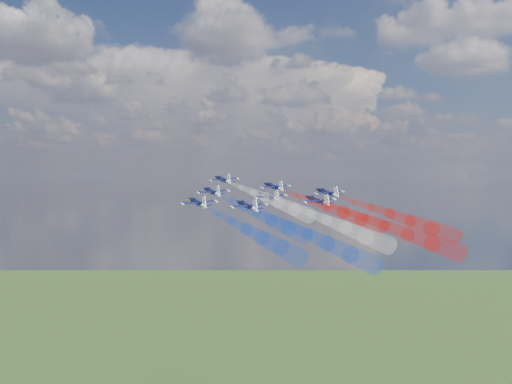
# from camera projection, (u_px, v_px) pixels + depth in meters

# --- Properties ---
(jet_lead) EXTENTS (14.79, 15.37, 5.58)m
(jet_lead) POSITION_uv_depth(u_px,v_px,m) (223.00, 180.00, 178.03)
(jet_lead) COLOR black
(trail_lead) EXTENTS (29.35, 36.15, 11.25)m
(trail_lead) POSITION_uv_depth(u_px,v_px,m) (265.00, 197.00, 155.15)
(trail_lead) COLOR white
(jet_inner_left) EXTENTS (14.79, 15.37, 5.58)m
(jet_inner_left) POSITION_uv_depth(u_px,v_px,m) (212.00, 192.00, 163.82)
(jet_inner_left) COLOR black
(trail_inner_left) EXTENTS (29.35, 36.15, 11.25)m
(trail_inner_left) POSITION_uv_depth(u_px,v_px,m) (257.00, 213.00, 140.94)
(trail_inner_left) COLOR blue
(jet_inner_right) EXTENTS (14.79, 15.37, 5.58)m
(jet_inner_right) POSITION_uv_depth(u_px,v_px,m) (274.00, 187.00, 170.95)
(jet_inner_right) COLOR black
(trail_inner_right) EXTENTS (29.35, 36.15, 11.25)m
(trail_inner_right) POSITION_uv_depth(u_px,v_px,m) (326.00, 206.00, 148.06)
(trail_inner_right) COLOR red
(jet_outer_left) EXTENTS (14.79, 15.37, 5.58)m
(jet_outer_left) POSITION_uv_depth(u_px,v_px,m) (198.00, 203.00, 147.60)
(jet_outer_left) COLOR black
(trail_outer_left) EXTENTS (29.35, 36.15, 11.25)m
(trail_outer_left) POSITION_uv_depth(u_px,v_px,m) (246.00, 229.00, 124.71)
(trail_outer_left) COLOR blue
(jet_center_third) EXTENTS (14.79, 15.37, 5.58)m
(jet_center_third) POSITION_uv_depth(u_px,v_px,m) (269.00, 197.00, 155.53)
(jet_center_third) COLOR black
(trail_center_third) EXTENTS (29.35, 36.15, 11.25)m
(trail_center_third) POSITION_uv_depth(u_px,v_px,m) (327.00, 220.00, 132.64)
(trail_center_third) COLOR white
(jet_outer_right) EXTENTS (14.79, 15.37, 5.58)m
(jet_outer_right) POSITION_uv_depth(u_px,v_px,m) (327.00, 193.00, 166.66)
(jet_outer_right) COLOR black
(trail_outer_right) EXTENTS (29.35, 36.15, 11.25)m
(trail_outer_right) POSITION_uv_depth(u_px,v_px,m) (390.00, 214.00, 143.77)
(trail_outer_right) COLOR red
(jet_rear_left) EXTENTS (14.79, 15.37, 5.58)m
(jet_rear_left) POSITION_uv_depth(u_px,v_px,m) (247.00, 206.00, 141.78)
(jet_rear_left) COLOR black
(trail_rear_left) EXTENTS (29.35, 36.15, 11.25)m
(trail_rear_left) POSITION_uv_depth(u_px,v_px,m) (307.00, 234.00, 118.89)
(trail_rear_left) COLOR blue
(jet_rear_right) EXTENTS (14.79, 15.37, 5.58)m
(jet_rear_right) POSITION_uv_depth(u_px,v_px,m) (318.00, 201.00, 151.55)
(jet_rear_right) COLOR black
(trail_rear_right) EXTENTS (29.35, 36.15, 11.25)m
(trail_rear_right) POSITION_uv_depth(u_px,v_px,m) (385.00, 226.00, 128.66)
(trail_rear_right) COLOR red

